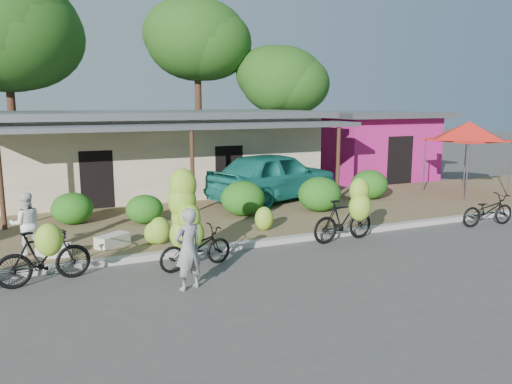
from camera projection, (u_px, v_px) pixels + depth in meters
ground at (274, 272)px, 11.03m from camera, size 100.00×100.00×0.00m
sidewalk at (204, 221)px, 15.52m from camera, size 60.00×6.00×0.12m
curb at (240, 245)px, 12.82m from camera, size 60.00×0.25×0.15m
shop_main at (158, 151)px, 20.57m from camera, size 13.00×8.50×3.35m
shop_pink at (367, 144)px, 24.81m from camera, size 6.00×6.00×3.25m
tree_far_center at (0, 29)px, 22.05m from camera, size 6.62×6.61×9.43m
tree_center_right at (193, 38)px, 26.06m from camera, size 5.41×5.30×9.05m
tree_near_right at (278, 78)px, 26.22m from camera, size 4.59×4.42×6.65m
hedge_1 at (72, 208)px, 14.82m from camera, size 1.21×1.09×0.94m
hedge_2 at (145, 209)px, 14.91m from camera, size 1.11×1.00×0.87m
hedge_3 at (243, 198)px, 15.94m from camera, size 1.43×1.28×1.11m
hedge_4 at (320, 194)px, 16.58m from camera, size 1.47×1.32×1.15m
hedge_5 at (370, 185)px, 18.68m from camera, size 1.40×1.26×1.10m
red_canopy at (469, 131)px, 19.45m from camera, size 3.50×3.50×2.86m
bike_left at (44, 255)px, 10.18m from camera, size 1.96×1.30×1.41m
bike_center at (189, 227)px, 11.39m from camera, size 1.87×1.32×2.22m
bike_right at (347, 216)px, 13.24m from camera, size 1.97×1.25×1.82m
bike_far_right at (488, 210)px, 15.12m from camera, size 1.88×0.79×0.96m
loose_banana_a at (153, 233)px, 12.75m from camera, size 0.46×0.39×0.57m
loose_banana_b at (160, 230)px, 12.75m from camera, size 0.56×0.48×0.71m
loose_banana_c at (264, 218)px, 14.13m from camera, size 0.54×0.46×0.68m
sack_near at (113, 240)px, 12.57m from camera, size 0.93×0.81×0.30m
sack_far at (54, 251)px, 11.74m from camera, size 0.81×0.53×0.28m
vendor at (188, 249)px, 9.90m from camera, size 0.70×0.57×1.66m
bystander at (26, 224)px, 11.81m from camera, size 0.77×0.62×1.50m
teal_van at (274, 176)px, 18.38m from camera, size 5.78×3.86×1.83m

